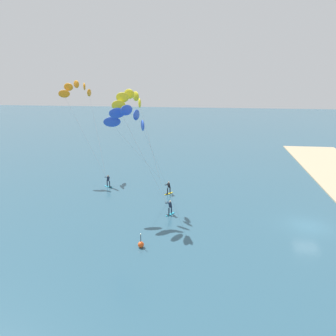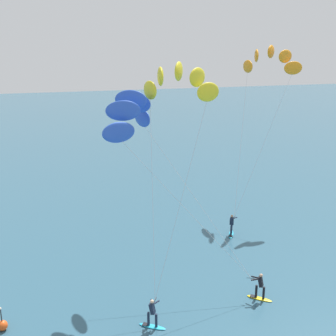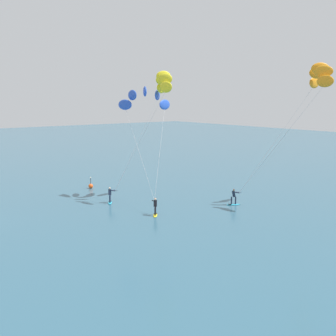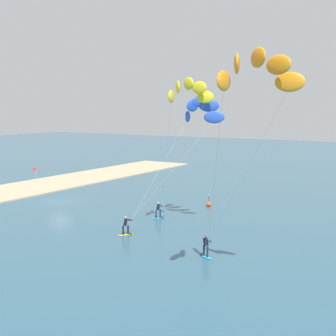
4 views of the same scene
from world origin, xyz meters
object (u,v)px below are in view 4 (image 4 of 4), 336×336
(kitesurfer_far_out, at_px, (255,80))
(marker_buoy, at_px, (209,204))
(kitesurfer_mid_water, at_px, (198,114))
(beach_flag, at_px, (35,172))
(kitesurfer_nearshore, at_px, (187,97))

(kitesurfer_far_out, relative_size, marker_buoy, 10.29)
(kitesurfer_far_out, bearing_deg, marker_buoy, -147.84)
(kitesurfer_mid_water, bearing_deg, beach_flag, -105.78)
(kitesurfer_far_out, distance_m, marker_buoy, 28.00)
(kitesurfer_far_out, height_order, marker_buoy, kitesurfer_far_out)
(marker_buoy, bearing_deg, kitesurfer_mid_water, 18.98)
(marker_buoy, bearing_deg, kitesurfer_far_out, 32.16)
(marker_buoy, bearing_deg, kitesurfer_nearshore, 15.95)
(kitesurfer_nearshore, bearing_deg, kitesurfer_far_out, 43.64)
(kitesurfer_nearshore, height_order, marker_buoy, kitesurfer_nearshore)
(kitesurfer_mid_water, bearing_deg, marker_buoy, -161.02)
(kitesurfer_nearshore, distance_m, kitesurfer_mid_water, 2.87)
(kitesurfer_nearshore, height_order, beach_flag, kitesurfer_nearshore)
(kitesurfer_nearshore, xyz_separation_m, beach_flag, (-11.33, -31.61, -10.18))
(kitesurfer_mid_water, relative_size, beach_flag, 5.50)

